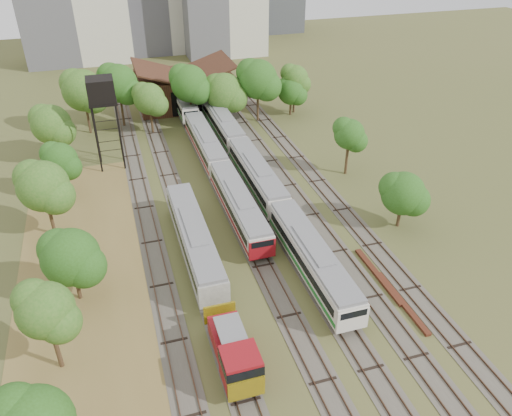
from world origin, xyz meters
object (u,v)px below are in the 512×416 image
object	(u,v)px
railcar_red_set	(220,171)
railcar_green_set	(257,176)
shunter_locomotive	(235,355)
water_tower	(101,93)

from	to	relation	value
railcar_red_set	railcar_green_set	bearing A→B (deg)	-33.27
railcar_red_set	railcar_green_set	xyz separation A→B (m)	(4.00, -2.62, 0.06)
railcar_green_set	shunter_locomotive	bearing A→B (deg)	-110.68
railcar_red_set	water_tower	size ratio (longest dim) A/B	2.87
shunter_locomotive	water_tower	bearing A→B (deg)	99.94
railcar_red_set	railcar_green_set	distance (m)	4.78
railcar_green_set	water_tower	distance (m)	22.26
railcar_red_set	shunter_locomotive	xyz separation A→B (m)	(-6.00, -29.12, -0.06)
railcar_green_set	shunter_locomotive	world-z (taller)	shunter_locomotive
railcar_green_set	railcar_red_set	bearing A→B (deg)	146.73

